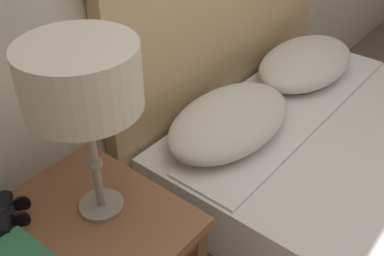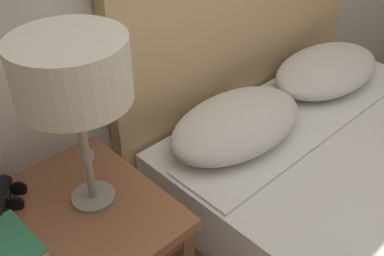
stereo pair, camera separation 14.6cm
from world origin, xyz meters
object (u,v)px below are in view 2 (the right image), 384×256
object	(u,v)px
nightstand	(63,235)
book_on_nightstand	(5,247)
binoculars_pair	(1,198)
table_lamp	(72,74)

from	to	relation	value
nightstand	book_on_nightstand	distance (m)	0.19
nightstand	binoculars_pair	bearing A→B (deg)	119.36
binoculars_pair	nightstand	bearing A→B (deg)	-60.64
nightstand	book_on_nightstand	size ratio (longest dim) A/B	2.79
nightstand	table_lamp	size ratio (longest dim) A/B	1.12
book_on_nightstand	binoculars_pair	distance (m)	0.19
book_on_nightstand	binoculars_pair	size ratio (longest dim) A/B	1.34
nightstand	table_lamp	world-z (taller)	table_lamp
table_lamp	binoculars_pair	size ratio (longest dim) A/B	3.31
table_lamp	binoculars_pair	distance (m)	0.48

